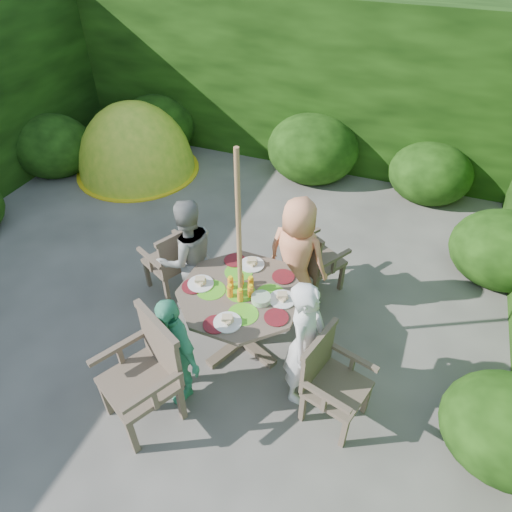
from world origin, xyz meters
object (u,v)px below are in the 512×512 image
(parasol_pole, at_px, (240,261))
(garden_chair_front, at_px, (147,372))
(garden_chair_back, at_px, (313,258))
(child_back, at_px, (297,256))
(child_front, at_px, (174,349))
(child_right, at_px, (305,343))
(dome_tent, at_px, (138,171))
(patio_table, at_px, (241,301))
(garden_chair_left, at_px, (173,260))
(garden_chair_right, at_px, (330,379))
(child_left, at_px, (188,257))

(parasol_pole, relative_size, garden_chair_front, 2.16)
(garden_chair_back, distance_m, child_back, 0.37)
(child_back, relative_size, child_front, 1.17)
(child_right, height_order, dome_tent, child_right)
(child_back, bearing_deg, parasol_pole, 75.44)
(patio_table, relative_size, garden_chair_left, 1.90)
(garden_chair_right, height_order, child_left, child_left)
(garden_chair_right, xyz_separation_m, child_front, (-1.33, -0.27, 0.12))
(child_front, bearing_deg, garden_chair_left, 147.26)
(garden_chair_right, distance_m, garden_chair_left, 2.21)
(child_left, bearing_deg, child_right, 107.12)
(patio_table, bearing_deg, garden_chair_left, 156.20)
(garden_chair_right, xyz_separation_m, child_left, (-1.73, 0.78, 0.21))
(garden_chair_left, bearing_deg, child_back, 128.08)
(parasol_pole, distance_m, child_left, 0.91)
(parasol_pole, height_order, garden_chair_back, parasol_pole)
(child_front, height_order, dome_tent, child_front)
(parasol_pole, height_order, child_right, parasol_pole)
(garden_chair_right, distance_m, child_right, 0.36)
(child_back, bearing_deg, garden_chair_right, 129.13)
(child_right, distance_m, child_front, 1.13)
(parasol_pole, bearing_deg, garden_chair_front, -113.65)
(parasol_pole, bearing_deg, garden_chair_back, 66.56)
(parasol_pole, distance_m, garden_chair_front, 1.22)
(patio_table, xyz_separation_m, garden_chair_back, (0.43, 1.01, -0.13))
(patio_table, distance_m, garden_chair_left, 1.12)
(child_back, distance_m, child_front, 1.60)
(garden_chair_left, bearing_deg, garden_chair_right, 91.84)
(garden_chair_back, bearing_deg, child_front, 98.09)
(garden_chair_back, relative_size, dome_tent, 0.39)
(child_back, bearing_deg, garden_chair_front, 75.64)
(child_left, height_order, child_back, child_back)
(child_back, xyz_separation_m, child_front, (-0.65, -1.46, -0.10))
(parasol_pole, distance_m, child_right, 0.91)
(garden_chair_front, relative_size, child_back, 0.74)
(patio_table, bearing_deg, child_back, 66.31)
(garden_chair_left, height_order, child_front, child_front)
(patio_table, height_order, child_back, child_back)
(garden_chair_right, distance_m, child_back, 1.39)
(patio_table, bearing_deg, garden_chair_front, -113.88)
(garden_chair_back, bearing_deg, garden_chair_left, 53.05)
(parasol_pole, xyz_separation_m, garden_chair_left, (-1.01, 0.45, -0.64))
(dome_tent, bearing_deg, child_front, -36.66)
(child_left, height_order, child_front, child_left)
(garden_chair_left, relative_size, child_back, 0.63)
(child_front, bearing_deg, child_right, 48.10)
(child_back, bearing_deg, garden_chair_left, 21.47)
(garden_chair_front, relative_size, child_front, 0.87)
(dome_tent, bearing_deg, child_back, -15.11)
(garden_chair_left, bearing_deg, patio_table, 92.25)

